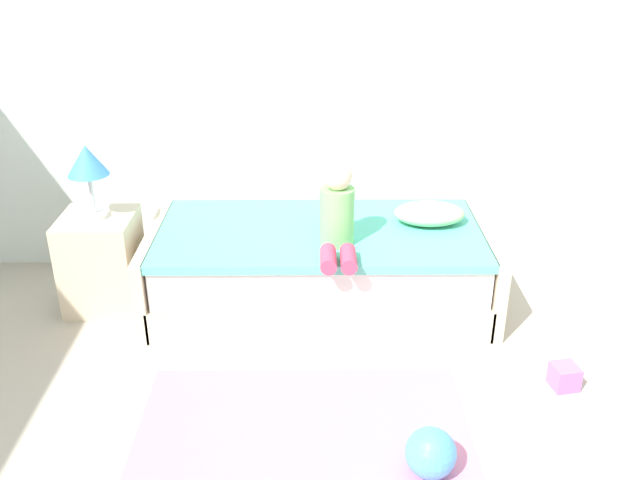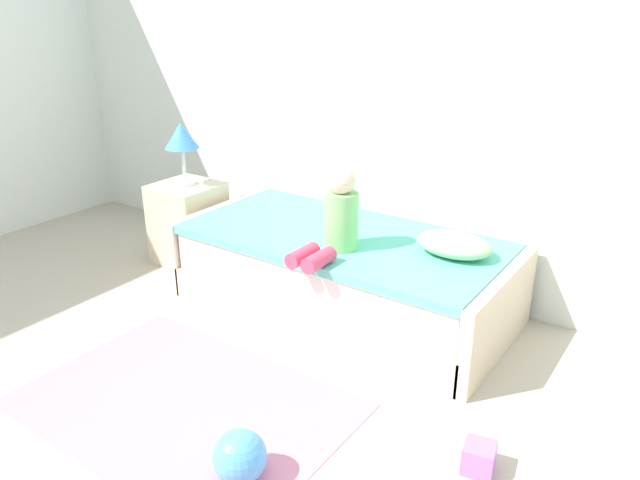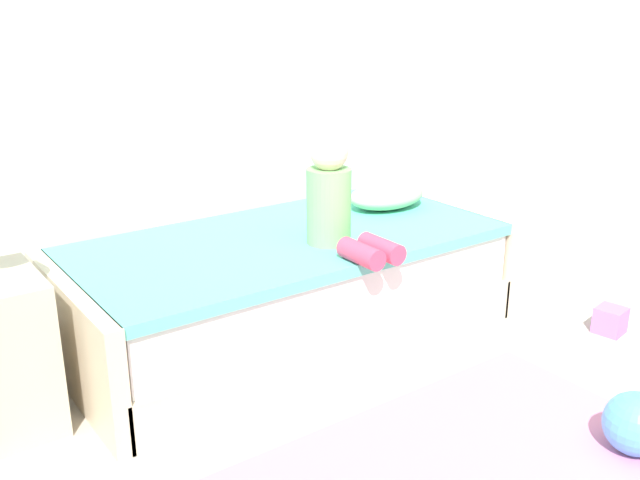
% 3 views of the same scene
% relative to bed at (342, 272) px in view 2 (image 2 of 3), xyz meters
% --- Properties ---
extents(wall_rear, '(7.20, 0.10, 2.90)m').
position_rel_bed_xyz_m(wall_rear, '(0.51, 0.60, 1.20)').
color(wall_rear, silver).
rests_on(wall_rear, ground).
extents(bed, '(2.11, 1.00, 0.50)m').
position_rel_bed_xyz_m(bed, '(0.00, 0.00, 0.00)').
color(bed, beige).
rests_on(bed, ground).
extents(nightstand, '(0.44, 0.44, 0.60)m').
position_rel_bed_xyz_m(nightstand, '(-1.35, -0.02, 0.05)').
color(nightstand, beige).
rests_on(nightstand, ground).
extents(table_lamp, '(0.24, 0.24, 0.45)m').
position_rel_bed_xyz_m(table_lamp, '(-1.35, -0.02, 0.69)').
color(table_lamp, silver).
rests_on(table_lamp, nightstand).
extents(child_figure, '(0.20, 0.51, 0.50)m').
position_rel_bed_xyz_m(child_figure, '(0.10, -0.23, 0.46)').
color(child_figure, '#7FC672').
rests_on(child_figure, bed).
extents(pillow, '(0.44, 0.30, 0.13)m').
position_rel_bed_xyz_m(pillow, '(0.68, 0.10, 0.32)').
color(pillow, '#99CC8C').
rests_on(pillow, bed).
extents(toy_ball, '(0.23, 0.23, 0.23)m').
position_rel_bed_xyz_m(toy_ball, '(0.47, -1.51, -0.13)').
color(toy_ball, '#4C99E5').
rests_on(toy_ball, ground).
extents(area_rug, '(1.60, 1.10, 0.01)m').
position_rel_bed_xyz_m(area_rug, '(-0.09, -1.30, -0.24)').
color(area_rug, pink).
rests_on(area_rug, ground).
extents(toy_block, '(0.15, 0.15, 0.13)m').
position_rel_bed_xyz_m(toy_block, '(1.27, -0.90, -0.18)').
color(toy_block, '#CC66D8').
rests_on(toy_block, ground).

